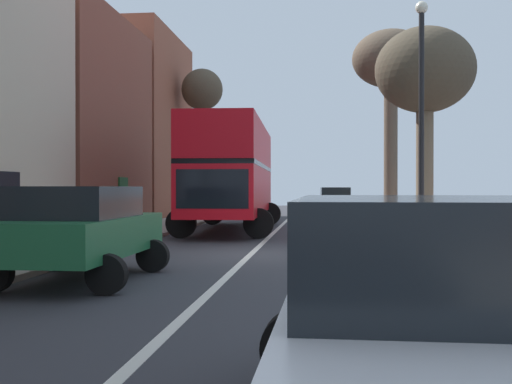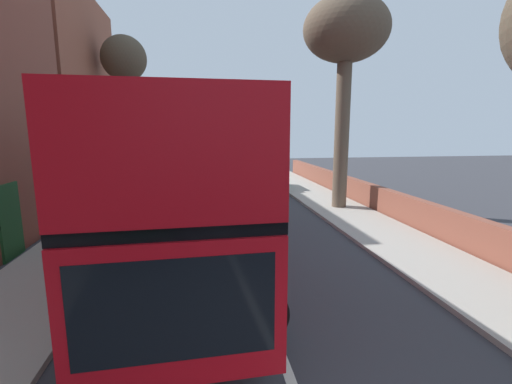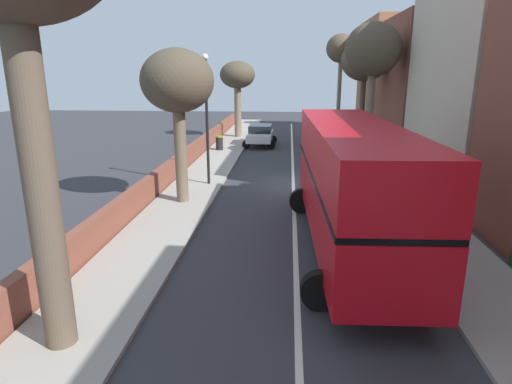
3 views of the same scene
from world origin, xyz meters
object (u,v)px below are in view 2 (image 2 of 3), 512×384
double_decker_bus (181,177)px  street_tree_right_5 (346,37)px  street_tree_left_0 (124,65)px  parked_car_green_right_2 (262,173)px

double_decker_bus → street_tree_right_5: 10.12m
street_tree_left_0 → double_decker_bus: bearing=-73.5°
parked_car_green_right_2 → street_tree_right_5: size_ratio=0.49×
double_decker_bus → street_tree_right_5: bearing=40.6°
double_decker_bus → street_tree_left_0: size_ratio=1.33×
street_tree_left_0 → parked_car_green_right_2: bearing=4.4°
parked_car_green_right_2 → street_tree_right_5: street_tree_right_5 is taller
parked_car_green_right_2 → street_tree_left_0: street_tree_left_0 is taller
parked_car_green_right_2 → street_tree_right_5: bearing=-68.5°
street_tree_left_0 → street_tree_right_5: street_tree_right_5 is taller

